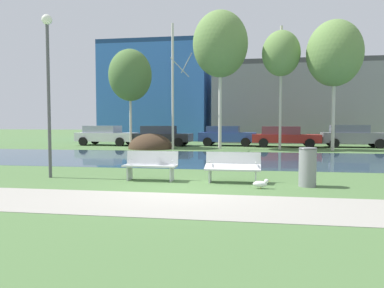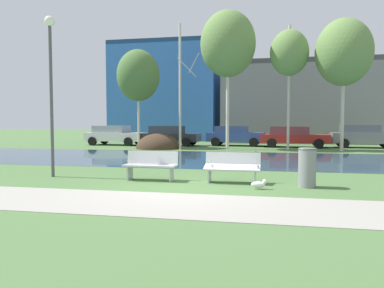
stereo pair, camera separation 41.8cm
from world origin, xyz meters
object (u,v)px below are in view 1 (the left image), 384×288
Objects in this scene: bench_left at (151,165)px; parked_wagon_fourth_red at (284,136)px; parked_hatch_third_blue at (227,135)px; bench_right at (233,166)px; parked_van_nearest_white at (106,135)px; trash_bin at (308,166)px; streetlamp at (48,69)px; seagull at (261,184)px; parked_suv_fifth_grey at (353,136)px; parked_sedan_second_dark at (162,135)px.

parked_wagon_fourth_red reaches higher than bench_left.
parked_hatch_third_blue is (1.14, 16.67, 0.30)m from bench_left.
parked_van_nearest_white reaches higher than bench_right.
bench_right is at bearing -56.73° from parked_van_nearest_white.
trash_bin is 0.21× the size of streetlamp.
bench_right is at bearing 170.44° from trash_bin.
parked_wagon_fourth_red is at bearing 87.40° from trash_bin.
trash_bin is at bearing -52.46° from parked_van_nearest_white.
parked_hatch_third_blue is 0.90× the size of parked_wagon_fourth_red.
parked_wagon_fourth_red is at bearing 71.85° from bench_left.
bench_right is 16.72m from parked_hatch_third_blue.
parked_hatch_third_blue is (4.42, 16.62, -2.63)m from streetlamp.
parked_wagon_fourth_red is at bearing 83.25° from seagull.
parked_suv_fifth_grey reaches higher than parked_van_nearest_white.
parked_van_nearest_white reaches higher than parked_wagon_fourth_red.
parked_van_nearest_white reaches higher than bench_left.
bench_left is at bearing 164.58° from seagull.
streetlamp is (-5.74, 0.04, 2.93)m from bench_right.
trash_bin is 18.13m from parked_sedan_second_dark.
parked_sedan_second_dark is (-0.30, 15.85, -2.64)m from streetlamp.
streetlamp is 21.02m from parked_suv_fifth_grey.
parked_suv_fifth_grey reaches higher than trash_bin.
streetlamp reaches higher than parked_sedan_second_dark.
parked_sedan_second_dark is (-6.03, 15.90, 0.30)m from bench_right.
bench_right is at bearing -85.50° from parked_hatch_third_blue.
seagull is 17.70m from parked_hatch_third_blue.
bench_right is 0.36× the size of parked_van_nearest_white.
parked_hatch_third_blue is at bearing 177.23° from parked_suv_fifth_grey.
bench_left is at bearing -63.41° from parked_van_nearest_white.
bench_right is at bearing -69.22° from parked_sedan_second_dark.
seagull is 18.38m from parked_suv_fifth_grey.
parked_hatch_third_blue reaches higher than trash_bin.
parked_suv_fifth_grey is at bearing 65.50° from bench_right.
trash_bin is 0.25× the size of parked_sedan_second_dark.
parked_sedan_second_dark is 0.91× the size of parked_wagon_fourth_red.
streetlamp is at bearing 177.15° from trash_bin.
parked_suv_fifth_grey reaches higher than bench_right.
bench_left is 0.32× the size of streetlamp.
parked_hatch_third_blue is at bearing 9.29° from parked_sedan_second_dark.
trash_bin is (4.49, -0.34, 0.08)m from bench_left.
parked_wagon_fourth_red is at bearing -176.15° from parked_suv_fifth_grey.
parked_sedan_second_dark is at bearing 112.10° from seagull.
parked_van_nearest_white reaches higher than parked_hatch_third_blue.
trash_bin is 2.36× the size of seagull.
seagull is (0.78, -0.89, -0.34)m from bench_right.
bench_right is 0.38× the size of parked_sedan_second_dark.
parked_suv_fifth_grey is (13.14, 16.20, -2.59)m from streetlamp.
trash_bin is 0.23× the size of parked_wagon_fourth_red.
parked_hatch_third_blue is 4.15m from parked_wagon_fourth_red.
parked_sedan_second_dark is 1.01× the size of parked_hatch_third_blue.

